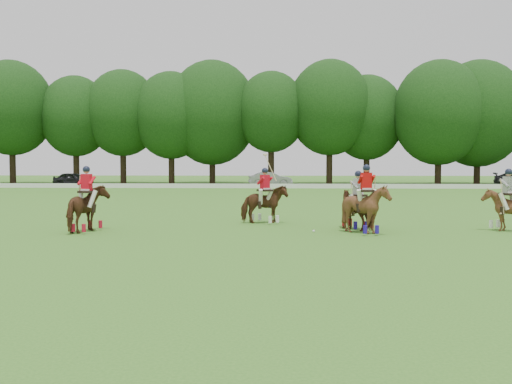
{
  "coord_description": "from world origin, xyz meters",
  "views": [
    {
      "loc": [
        1.11,
        -17.31,
        2.53
      ],
      "look_at": [
        0.16,
        4.2,
        1.4
      ],
      "focal_mm": 40.0,
      "sensor_mm": 36.0,
      "label": 1
    }
  ],
  "objects_px": {
    "polo_red_b": "(265,204)",
    "polo_red_c": "(366,208)",
    "polo_stripe_b": "(508,209)",
    "car_mid": "(270,179)",
    "polo_ball": "(314,231)",
    "polo_red_a": "(87,208)",
    "polo_stripe_a": "(358,209)",
    "car_left": "(73,179)"
  },
  "relations": [
    {
      "from": "polo_red_b",
      "to": "polo_red_c",
      "type": "distance_m",
      "value": 4.87
    },
    {
      "from": "polo_red_b",
      "to": "polo_stripe_b",
      "type": "distance_m",
      "value": 9.24
    },
    {
      "from": "car_mid",
      "to": "polo_red_c",
      "type": "distance_m",
      "value": 39.78
    },
    {
      "from": "car_mid",
      "to": "polo_red_b",
      "type": "bearing_deg",
      "value": 172.52
    },
    {
      "from": "car_mid",
      "to": "polo_ball",
      "type": "height_order",
      "value": "car_mid"
    },
    {
      "from": "polo_red_a",
      "to": "polo_stripe_a",
      "type": "bearing_deg",
      "value": 7.11
    },
    {
      "from": "polo_red_a",
      "to": "polo_red_b",
      "type": "distance_m",
      "value": 7.11
    },
    {
      "from": "polo_red_c",
      "to": "polo_ball",
      "type": "distance_m",
      "value": 2.03
    },
    {
      "from": "polo_red_a",
      "to": "polo_stripe_b",
      "type": "height_order",
      "value": "polo_red_a"
    },
    {
      "from": "car_left",
      "to": "polo_red_a",
      "type": "bearing_deg",
      "value": -146.92
    },
    {
      "from": "car_left",
      "to": "polo_stripe_a",
      "type": "distance_m",
      "value": 45.78
    },
    {
      "from": "car_left",
      "to": "polo_red_b",
      "type": "bearing_deg",
      "value": -137.28
    },
    {
      "from": "car_mid",
      "to": "polo_ball",
      "type": "bearing_deg",
      "value": 175.16
    },
    {
      "from": "car_mid",
      "to": "polo_ball",
      "type": "xyz_separation_m",
      "value": [
        2.32,
        -39.3,
        -0.71
      ]
    },
    {
      "from": "car_mid",
      "to": "polo_ball",
      "type": "distance_m",
      "value": 39.37
    },
    {
      "from": "polo_stripe_b",
      "to": "polo_ball",
      "type": "height_order",
      "value": "polo_stripe_b"
    },
    {
      "from": "car_left",
      "to": "polo_red_b",
      "type": "xyz_separation_m",
      "value": [
        21.5,
        -36.37,
        0.09
      ]
    },
    {
      "from": "polo_red_c",
      "to": "polo_stripe_a",
      "type": "height_order",
      "value": "polo_red_c"
    },
    {
      "from": "polo_stripe_a",
      "to": "polo_red_a",
      "type": "bearing_deg",
      "value": -172.89
    },
    {
      "from": "polo_stripe_a",
      "to": "polo_red_c",
      "type": "bearing_deg",
      "value": -84.46
    },
    {
      "from": "polo_stripe_b",
      "to": "car_mid",
      "type": "bearing_deg",
      "value": 103.67
    },
    {
      "from": "car_left",
      "to": "polo_red_c",
      "type": "distance_m",
      "value": 46.89
    },
    {
      "from": "polo_red_b",
      "to": "polo_stripe_b",
      "type": "bearing_deg",
      "value": -14.65
    },
    {
      "from": "car_left",
      "to": "polo_stripe_b",
      "type": "height_order",
      "value": "polo_stripe_b"
    },
    {
      "from": "car_mid",
      "to": "polo_stripe_a",
      "type": "distance_m",
      "value": 38.53
    },
    {
      "from": "polo_red_a",
      "to": "polo_stripe_a",
      "type": "xyz_separation_m",
      "value": [
        9.91,
        1.24,
        -0.08
      ]
    },
    {
      "from": "polo_red_a",
      "to": "polo_red_b",
      "type": "relative_size",
      "value": 0.84
    },
    {
      "from": "polo_red_a",
      "to": "polo_stripe_b",
      "type": "relative_size",
      "value": 1.04
    },
    {
      "from": "polo_red_c",
      "to": "car_left",
      "type": "bearing_deg",
      "value": 122.47
    },
    {
      "from": "polo_red_a",
      "to": "polo_ball",
      "type": "distance_m",
      "value": 8.25
    },
    {
      "from": "car_left",
      "to": "polo_stripe_a",
      "type": "xyz_separation_m",
      "value": [
        25.05,
        -38.32,
        0.06
      ]
    },
    {
      "from": "car_mid",
      "to": "polo_ball",
      "type": "relative_size",
      "value": 50.69
    },
    {
      "from": "polo_red_a",
      "to": "polo_red_c",
      "type": "relative_size",
      "value": 0.98
    },
    {
      "from": "polo_ball",
      "to": "polo_stripe_a",
      "type": "bearing_deg",
      "value": 29.77
    },
    {
      "from": "polo_stripe_a",
      "to": "car_mid",
      "type": "bearing_deg",
      "value": 96.0
    },
    {
      "from": "car_mid",
      "to": "car_left",
      "type": "bearing_deg",
      "value": 81.78
    },
    {
      "from": "polo_ball",
      "to": "polo_stripe_b",
      "type": "bearing_deg",
      "value": 4.77
    },
    {
      "from": "polo_red_a",
      "to": "polo_ball",
      "type": "height_order",
      "value": "polo_red_a"
    },
    {
      "from": "car_left",
      "to": "car_mid",
      "type": "relative_size",
      "value": 0.93
    },
    {
      "from": "polo_red_b",
      "to": "car_left",
      "type": "bearing_deg",
      "value": 120.59
    },
    {
      "from": "car_mid",
      "to": "polo_red_a",
      "type": "relative_size",
      "value": 1.91
    },
    {
      "from": "polo_red_a",
      "to": "polo_stripe_b",
      "type": "bearing_deg",
      "value": 3.18
    }
  ]
}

